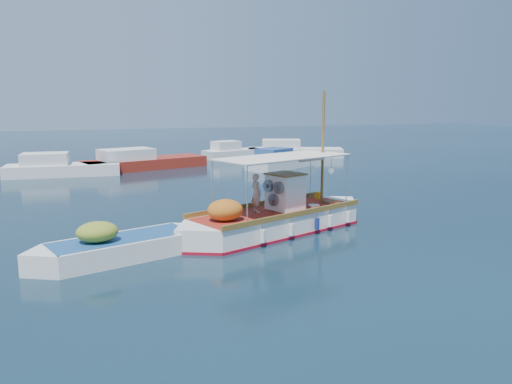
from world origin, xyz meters
name	(u,v)px	position (x,y,z in m)	size (l,w,h in m)	color
ground	(293,236)	(0.00, 0.00, 0.00)	(160.00, 160.00, 0.00)	black
fishing_caique	(275,220)	(-0.39, 0.78, 0.50)	(8.76, 4.67, 5.67)	white
dinghy	(120,249)	(-6.45, -0.55, 0.32)	(6.04, 2.98, 1.53)	white
bg_boat_nw	(60,169)	(-8.46, 20.09, 0.49)	(7.70, 3.05, 1.80)	silver
bg_boat_n	(141,163)	(-2.71, 21.61, 0.49)	(9.87, 5.39, 1.80)	maroon
bg_boat_ne	(279,162)	(7.33, 18.23, 0.49)	(6.34, 4.88, 1.80)	silver
bg_boat_e	(292,151)	(11.73, 25.43, 0.49)	(9.02, 5.73, 1.80)	silver
bg_boat_far_n	(232,153)	(6.07, 26.02, 0.49)	(6.02, 3.34, 1.80)	silver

